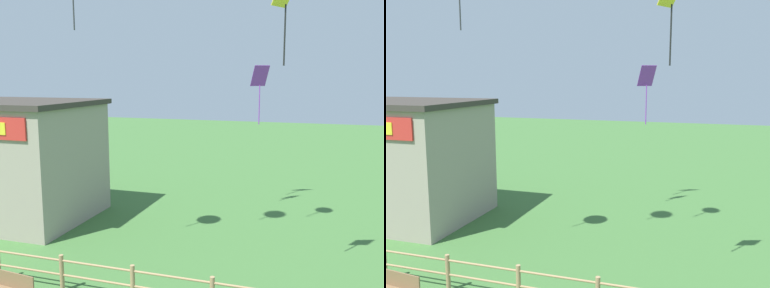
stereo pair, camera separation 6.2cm
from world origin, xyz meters
TOP-DOWN VIEW (x-y plane):
  - wooden_fence at (0.00, 6.55)m, footprint 17.30×0.14m
  - seaside_building at (-10.18, 12.24)m, footprint 7.64×5.82m
  - park_bench_by_building at (-4.61, 5.36)m, footprint 1.58×0.56m
  - kite_purple_streamer at (0.71, 17.89)m, footprint 1.00×0.92m

SIDE VIEW (x-z plane):
  - park_bench_by_building at x=-4.61m, z-range 0.03..1.00m
  - wooden_fence at x=0.00m, z-range 0.08..1.28m
  - seaside_building at x=-10.18m, z-range 0.02..5.64m
  - kite_purple_streamer at x=0.71m, z-range 4.94..7.97m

